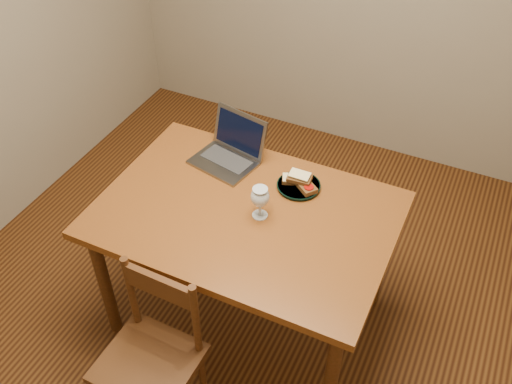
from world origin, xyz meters
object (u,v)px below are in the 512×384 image
at_px(chair, 150,352).
at_px(laptop, 231,148).
at_px(milk_glass, 260,202).
at_px(table, 246,225).
at_px(plate, 299,186).

xyz_separation_m(chair, laptop, (-0.11, 0.95, 0.35)).
xyz_separation_m(chair, milk_glass, (0.19, 0.64, 0.37)).
bearing_deg(table, milk_glass, 4.24).
distance_m(table, laptop, 0.42).
relative_size(milk_glass, laptop, 0.46).
relative_size(plate, milk_glass, 1.28).
bearing_deg(plate, table, -120.95).
bearing_deg(table, plate, 59.05).
xyz_separation_m(plate, laptop, (-0.38, 0.06, 0.05)).
bearing_deg(chair, milk_glass, 74.49).
distance_m(table, milk_glass, 0.18).
xyz_separation_m(chair, plate, (0.28, 0.88, 0.30)).
relative_size(chair, plate, 2.02).
height_order(chair, milk_glass, milk_glass).
height_order(table, laptop, laptop).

